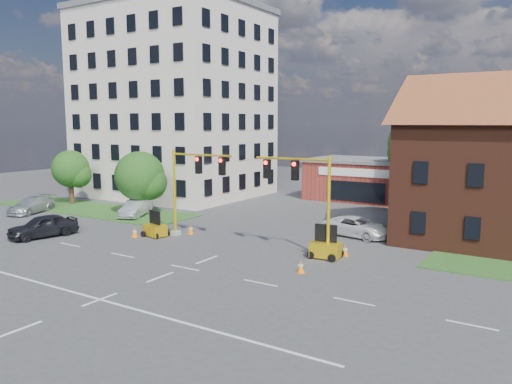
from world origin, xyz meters
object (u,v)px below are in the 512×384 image
signal_mast_west (192,183)px  trailer_west (155,229)px  sedan_dark (43,226)px  trailer_east (326,248)px  pickup_white (357,227)px  signal_mast_east (304,192)px

signal_mast_west → trailer_west: bearing=-154.5°
sedan_dark → trailer_west: bearing=45.5°
trailer_east → sedan_dark: trailer_east is taller
trailer_east → pickup_white: 6.58m
trailer_west → pickup_white: size_ratio=0.36×
trailer_west → sedan_dark: (-6.68, -4.33, 0.24)m
signal_mast_west → signal_mast_east: same height
signal_mast_west → signal_mast_east: (8.71, 0.00, 0.00)m
trailer_west → signal_mast_east: bearing=19.0°
signal_mast_west → sedan_dark: signal_mast_west is taller
signal_mast_west → sedan_dark: size_ratio=1.31×
signal_mast_west → trailer_west: (-2.49, -1.19, -3.35)m
sedan_dark → trailer_east: bearing=28.7°
signal_mast_west → signal_mast_east: size_ratio=1.00×
signal_mast_west → trailer_west: signal_mast_west is taller
trailer_west → trailer_east: trailer_east is taller
trailer_west → pickup_white: (12.13, 7.82, 0.14)m
signal_mast_west → sedan_dark: 11.14m
sedan_dark → pickup_white: bearing=45.5°
trailer_east → sedan_dark: (-19.35, -5.59, 0.19)m
pickup_white → signal_mast_west: bearing=134.7°
signal_mast_east → pickup_white: (0.93, 6.63, -3.22)m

